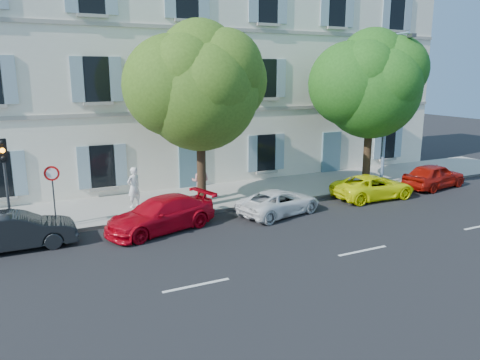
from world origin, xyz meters
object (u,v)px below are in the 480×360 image
car_red_coupe (161,214)px  car_red_hatchback (434,176)px  car_yellow_supercar (373,187)px  road_sign (53,184)px  car_dark_sedan (16,231)px  street_lamp (389,101)px  tree_left (200,92)px  car_white_coupe (279,202)px  tree_right (371,90)px  pedestrian_a (134,187)px  pedestrian_b (201,181)px  traffic_light (4,166)px

car_red_coupe → car_red_hatchback: car_red_hatchback is taller
car_yellow_supercar → road_sign: bearing=85.6°
car_red_coupe → road_sign: size_ratio=1.83×
road_sign → car_dark_sedan: bearing=-137.1°
street_lamp → tree_left: bearing=177.5°
car_dark_sedan → tree_left: bearing=-76.2°
road_sign → car_white_coupe: bearing=-11.2°
street_lamp → tree_right: bearing=145.6°
tree_right → pedestrian_a: size_ratio=4.31×
car_red_coupe → road_sign: bearing=-129.2°
tree_left → car_red_coupe: bearing=-140.9°
car_red_coupe → tree_right: 12.74m
street_lamp → pedestrian_a: bearing=173.0°
car_red_coupe → pedestrian_b: pedestrian_b is taller
car_red_coupe → tree_left: (2.47, 2.01, 4.45)m
car_dark_sedan → pedestrian_b: 8.22m
car_dark_sedan → car_red_hatchback: 19.71m
car_dark_sedan → tree_right: 17.40m
car_dark_sedan → traffic_light: 2.39m
car_white_coupe → street_lamp: size_ratio=0.50×
car_white_coupe → car_yellow_supercar: (5.35, 0.26, 0.04)m
road_sign → street_lamp: 16.34m
car_yellow_supercar → pedestrian_b: pedestrian_b is taller
traffic_light → car_red_coupe: bearing=-16.2°
pedestrian_b → tree_right: bearing=-153.0°
tree_left → tree_right: (9.30, 0.08, -0.03)m
tree_right → pedestrian_a: tree_right is taller
tree_left → car_yellow_supercar: bearing=-13.6°
tree_left → street_lamp: 10.08m
tree_right → street_lamp: (0.75, -0.52, -0.58)m
car_white_coupe → pedestrian_b: (-2.33, 3.15, 0.49)m
car_yellow_supercar → tree_right: tree_right is taller
car_red_coupe → car_white_coupe: (5.12, -0.19, -0.10)m
car_dark_sedan → pedestrian_a: bearing=-58.1°
car_dark_sedan → tree_right: size_ratio=0.51×
car_red_hatchback → road_sign: road_sign is taller
car_red_coupe → car_white_coupe: 5.13m
car_yellow_supercar → street_lamp: (2.05, 1.50, 3.90)m
tree_right → pedestrian_b: bearing=174.4°
traffic_light → car_dark_sedan: bearing=-82.2°
car_white_coupe → street_lamp: bearing=-90.7°
car_white_coupe → tree_left: tree_left is taller
car_yellow_supercar → traffic_light: 15.81m
car_red_hatchback → tree_left: bearing=73.2°
pedestrian_a → car_dark_sedan: bearing=6.0°
car_dark_sedan → tree_left: (7.43, 1.73, 4.45)m
car_white_coupe → street_lamp: 8.57m
car_red_coupe → tree_left: size_ratio=0.57×
car_white_coupe → car_red_hatchback: 9.64m
traffic_light → pedestrian_b: 8.23m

